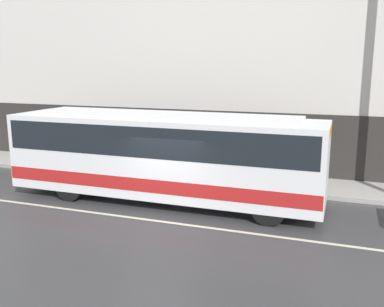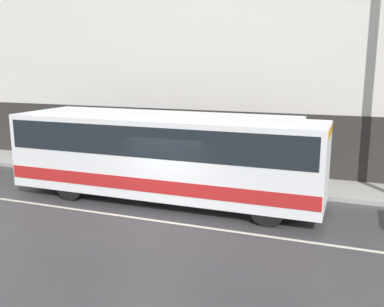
{
  "view_description": "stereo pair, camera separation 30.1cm",
  "coord_description": "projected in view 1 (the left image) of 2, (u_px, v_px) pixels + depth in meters",
  "views": [
    {
      "loc": [
        5.25,
        -11.53,
        4.79
      ],
      "look_at": [
        0.44,
        1.91,
        1.82
      ],
      "focal_mm": 40.0,
      "sensor_mm": 36.0,
      "label": 1
    },
    {
      "loc": [
        5.53,
        -11.43,
        4.79
      ],
      "look_at": [
        0.44,
        1.91,
        1.82
      ],
      "focal_mm": 40.0,
      "sensor_mm": 36.0,
      "label": 2
    }
  ],
  "objects": [
    {
      "name": "ground_plane",
      "position": [
        158.0,
        221.0,
        13.34
      ],
      "size": [
        60.0,
        60.0,
        0.0
      ],
      "primitive_type": "plane",
      "color": "#38383A"
    },
    {
      "name": "sidewalk",
      "position": [
        209.0,
        177.0,
        18.2
      ],
      "size": [
        60.0,
        2.58,
        0.16
      ],
      "color": "#A09E99",
      "rests_on": "ground_plane"
    },
    {
      "name": "building_facade",
      "position": [
        220.0,
        24.0,
        18.22
      ],
      "size": [
        60.0,
        0.35,
        13.38
      ],
      "color": "silver",
      "rests_on": "ground_plane"
    },
    {
      "name": "lane_stripe",
      "position": [
        158.0,
        221.0,
        13.34
      ],
      "size": [
        54.0,
        0.14,
        0.01
      ],
      "color": "beige",
      "rests_on": "ground_plane"
    },
    {
      "name": "transit_bus",
      "position": [
        162.0,
        153.0,
        14.96
      ],
      "size": [
        11.14,
        2.5,
        3.14
      ],
      "color": "white",
      "rests_on": "ground_plane"
    },
    {
      "name": "pedestrian_waiting",
      "position": [
        111.0,
        151.0,
        19.19
      ],
      "size": [
        0.36,
        0.36,
        1.77
      ],
      "color": "#333338",
      "rests_on": "sidewalk"
    }
  ]
}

